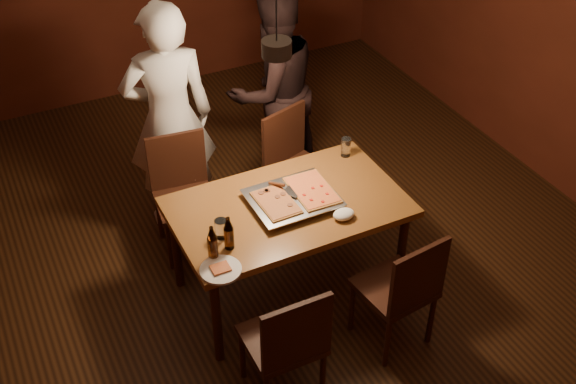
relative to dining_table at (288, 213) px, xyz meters
name	(u,v)px	position (x,y,z in m)	size (l,w,h in m)	color
room_shell	(277,101)	(0.03, 0.21, 0.72)	(6.00, 6.00, 6.00)	#3C2210
dining_table	(288,213)	(0.00, 0.00, 0.00)	(1.50, 0.90, 0.75)	brown
chair_far_left	(182,183)	(-0.46, 0.80, -0.14)	(0.47, 0.47, 0.49)	#38190F
chair_far_right	(293,156)	(0.42, 0.75, -0.14)	(0.53, 0.53, 0.49)	#38190F
chair_near_left	(288,337)	(-0.41, -0.83, -0.14)	(0.42, 0.42, 0.49)	#38190F
chair_near_right	(405,284)	(0.41, -0.77, -0.14)	(0.47, 0.47, 0.49)	#38190F
pizza_tray	(293,200)	(0.03, 0.00, 0.10)	(0.55, 0.45, 0.05)	silver
pizza_meat	(276,202)	(-0.09, -0.01, 0.13)	(0.21, 0.34, 0.02)	maroon
pizza_cheese	(312,190)	(0.18, 0.00, 0.13)	(0.25, 0.39, 0.02)	gold
spatula	(292,192)	(0.05, 0.03, 0.14)	(0.09, 0.24, 0.04)	silver
beer_bottle_a	(212,243)	(-0.62, -0.26, 0.19)	(0.06, 0.06, 0.23)	black
beer_bottle_b	(229,233)	(-0.50, -0.21, 0.19)	(0.06, 0.06, 0.23)	black
water_glass_left	(221,229)	(-0.50, -0.10, 0.14)	(0.08, 0.08, 0.12)	silver
water_glass_right	(346,147)	(0.61, 0.32, 0.14)	(0.07, 0.07, 0.14)	silver
plate_slice	(221,270)	(-0.62, -0.38, 0.08)	(0.25, 0.25, 0.03)	white
napkin	(344,214)	(0.25, -0.28, 0.10)	(0.14, 0.11, 0.06)	white
diner_white	(169,119)	(-0.41, 1.10, 0.22)	(0.66, 0.43, 1.80)	silver
diner_dark	(273,90)	(0.50, 1.26, 0.15)	(0.80, 0.63, 1.66)	black
pendant_lamp	(277,47)	(0.03, 0.21, 1.08)	(0.18, 0.18, 1.10)	black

